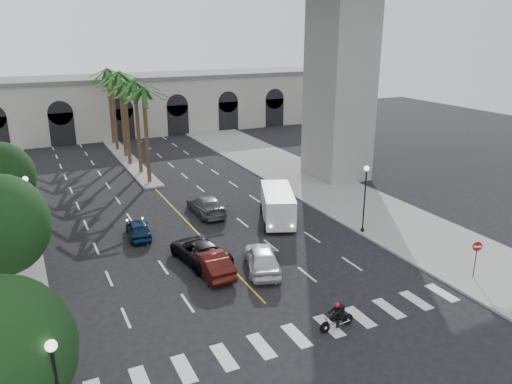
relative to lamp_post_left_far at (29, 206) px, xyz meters
name	(u,v)px	position (x,y,z in m)	size (l,w,h in m)	color
ground	(282,321)	(11.40, -16.00, -3.22)	(140.00, 140.00, 0.00)	black
sidewalk_right	(347,199)	(26.40, -1.00, -3.15)	(8.00, 100.00, 0.15)	gray
median	(128,160)	(11.40, 22.00, -3.12)	(2.00, 24.00, 0.20)	gray
pier_building	(101,106)	(11.40, 39.00, 1.04)	(71.00, 10.50, 8.50)	beige
palm_a	(144,93)	(11.40, 12.00, 5.88)	(3.20, 3.20, 10.30)	#47331E
palm_b	(135,86)	(11.50, 16.00, 6.15)	(3.20, 3.20, 10.60)	#47331E
palm_c	(124,87)	(11.20, 20.00, 5.69)	(3.20, 3.20, 10.10)	#47331E
palm_d	(119,77)	(11.55, 24.00, 6.43)	(3.20, 3.20, 10.90)	#47331E
palm_e	(111,78)	(11.30, 28.00, 5.97)	(3.20, 3.20, 10.40)	#47331E
palm_f	(108,73)	(11.60, 32.00, 6.24)	(3.20, 3.20, 10.70)	#47331E
street_tree_near	(2,354)	(-1.60, -19.00, 0.80)	(5.20, 5.20, 6.89)	#382616
street_tree_mid	(1,225)	(-1.60, -6.00, 0.99)	(5.44, 5.44, 7.21)	#382616
street_tree_far	(2,177)	(-1.60, 6.00, 0.68)	(5.04, 5.04, 6.68)	#382616
lamp_post_left_far	(29,206)	(0.00, 0.00, 0.00)	(0.40, 0.40, 5.35)	black
lamp_post_right	(365,193)	(22.80, -8.00, 0.00)	(0.40, 0.40, 5.35)	black
traffic_signal_near	(57,368)	(0.10, -18.50, -0.71)	(0.25, 0.18, 3.65)	black
traffic_signal_far	(49,317)	(0.10, -14.50, -0.71)	(0.25, 0.18, 3.65)	black
motorcycle_rider	(338,317)	(13.67, -17.85, -2.52)	(2.14, 0.58, 1.54)	black
car_a	(262,258)	(13.08, -10.21, -2.38)	(1.99, 4.95, 1.69)	silver
car_b	(210,263)	(9.90, -9.19, -2.44)	(1.65, 4.73, 1.56)	#42110D
car_c	(199,251)	(9.90, -7.13, -2.47)	(2.50, 5.42, 1.50)	black
car_d	(206,205)	(13.49, 1.18, -2.45)	(2.17, 5.34, 1.55)	#58585C
car_e	(138,229)	(7.15, -1.32, -2.54)	(1.60, 3.99, 1.36)	#0D2340
cargo_van	(278,205)	(18.03, -3.09, -1.75)	(4.49, 6.59, 2.63)	silver
pedestrian_b	(28,323)	(-0.87, -12.05, -2.19)	(0.86, 0.67, 1.77)	black
do_not_enter_sign	(476,252)	(24.40, -17.09, -1.36)	(0.58, 0.29, 2.56)	black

